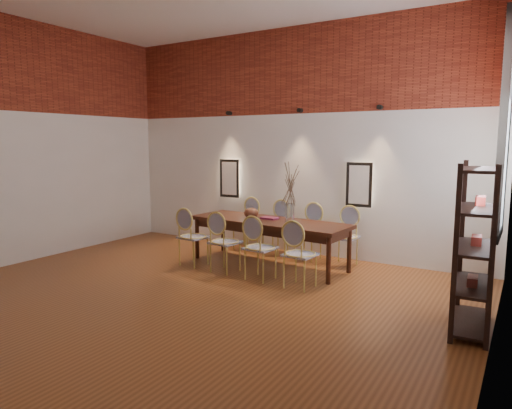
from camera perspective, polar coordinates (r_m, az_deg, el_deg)
The scene contains 26 objects.
floor at distance 5.76m, azimuth -12.04°, elevation -12.81°, with size 7.00×7.00×0.02m, color brown.
wall_back at distance 8.33m, azimuth 4.61°, elevation 7.77°, with size 7.00×0.10×4.00m, color silver.
wall_right at distance 3.91m, azimuth 28.76°, elevation 6.84°, with size 0.10×7.00×4.00m, color silver.
brick_band_back at distance 8.37m, azimuth 4.48°, elevation 16.37°, with size 7.00×0.02×1.50m, color maroon.
niche_left at distance 8.94m, azimuth -3.22°, elevation 3.29°, with size 0.36×0.06×0.66m, color #FFEAC6.
niche_right at distance 7.78m, azimuth 12.82°, elevation 2.44°, with size 0.36×0.06×0.66m, color #FFEAC6.
spot_fixture_left at distance 8.90m, azimuth -3.39°, elevation 11.33°, with size 0.08×0.08×0.10m, color black.
spot_fixture_mid at distance 8.15m, azimuth 5.52°, elevation 11.63°, with size 0.08×0.08×0.10m, color black.
spot_fixture_right at distance 7.65m, azimuth 15.22°, elevation 11.65°, with size 0.08×0.08×0.10m, color black.
window_glass at distance 5.91m, azimuth 28.86°, elevation 8.29°, with size 0.02×0.78×2.38m, color silver.
window_frame at distance 5.91m, azimuth 28.66°, elevation 8.31°, with size 0.08×0.90×2.50m, color black.
window_mullion at distance 5.91m, azimuth 28.66°, elevation 8.31°, with size 0.06×0.06×2.40m, color black.
dining_table at distance 7.46m, azimuth 1.59°, elevation -4.78°, with size 2.67×0.86×0.75m, color #34140A.
chair_near_a at distance 7.52m, azimuth -7.83°, elevation -4.02°, with size 0.44×0.44×0.94m, color tan, non-canonical shape.
chair_near_b at distance 7.08m, azimuth -3.89°, elevation -4.70°, with size 0.44×0.44×0.94m, color tan, non-canonical shape.
chair_near_c at distance 6.69m, azimuth 0.56°, elevation -5.43°, with size 0.44×0.44×0.94m, color tan, non-canonical shape.
chair_near_d at distance 6.34m, azimuth 5.54°, elevation -6.21°, with size 0.44×0.44×0.94m, color tan, non-canonical shape.
chair_far_a at distance 8.58m, azimuth -1.30°, elevation -2.48°, with size 0.44×0.44×0.94m, color tan, non-canonical shape.
chair_far_b at distance 8.20m, azimuth 2.44°, elevation -2.96°, with size 0.44×0.44×0.94m, color tan, non-canonical shape.
chair_far_c at distance 7.87m, azimuth 6.52°, elevation -3.47°, with size 0.44×0.44×0.94m, color tan, non-canonical shape.
chair_far_d at distance 7.57m, azimuth 10.96°, elevation -4.01°, with size 0.44×0.44×0.94m, color tan, non-canonical shape.
vase at distance 7.15m, azimuth 4.25°, elevation -1.07°, with size 0.14×0.14×0.30m, color silver.
dried_branches at distance 7.10m, azimuth 4.29°, elevation 2.52°, with size 0.50×0.50×0.70m, color brown, non-canonical shape.
bowl at distance 7.51m, azimuth -0.59°, elevation -1.09°, with size 0.24×0.24×0.18m, color #552A1A.
book at distance 7.48m, azimuth 1.71°, elevation -1.71°, with size 0.26×0.18×0.03m, color #802A51.
shelving_rack at distance 5.34m, azimuth 25.72°, elevation -4.88°, with size 0.38×1.00×1.80m, color black, non-canonical shape.
Camera 1 is at (3.73, -3.91, 2.00)m, focal length 32.00 mm.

